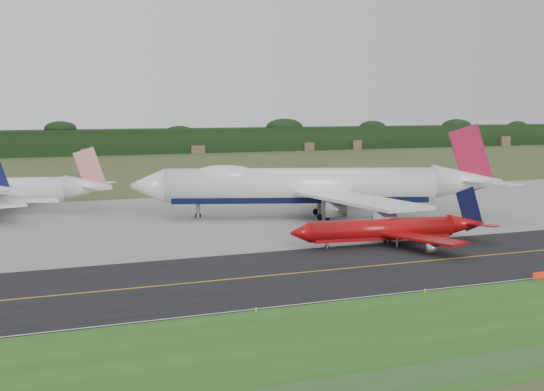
{
  "coord_description": "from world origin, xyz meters",
  "views": [
    {
      "loc": [
        -55.83,
        -99.03,
        23.37
      ],
      "look_at": [
        -5.16,
        22.0,
        7.86
      ],
      "focal_mm": 50.0,
      "sensor_mm": 36.0,
      "label": 1
    }
  ],
  "objects": [
    {
      "name": "grass_verge",
      "position": [
        0.0,
        -35.0,
        0.01
      ],
      "size": [
        400.0,
        30.0,
        0.01
      ],
      "primitive_type": "cube",
      "color": "#275C1B",
      "rests_on": "ground"
    },
    {
      "name": "edge_marker_left",
      "position": [
        -24.95,
        -20.5,
        0.25
      ],
      "size": [
        0.16,
        0.16,
        0.5
      ],
      "primitive_type": "cylinder",
      "color": "yellow",
      "rests_on": "ground"
    },
    {
      "name": "apron",
      "position": [
        0.0,
        51.0,
        0.01
      ],
      "size": [
        400.0,
        78.0,
        0.01
      ],
      "primitive_type": "cube",
      "color": "gray",
      "rests_on": "ground"
    },
    {
      "name": "jet_ba_747",
      "position": [
        13.25,
        43.35,
        6.72
      ],
      "size": [
        76.23,
        61.42,
        19.76
      ],
      "color": "silver",
      "rests_on": "ground"
    },
    {
      "name": "edge_marker_center",
      "position": [
        -2.06,
        -20.5,
        0.25
      ],
      "size": [
        0.16,
        0.16,
        0.5
      ],
      "primitive_type": "cylinder",
      "color": "yellow",
      "rests_on": "ground"
    },
    {
      "name": "taxiway_edge_line",
      "position": [
        0.0,
        -19.5,
        0.03
      ],
      "size": [
        400.0,
        0.25,
        0.0
      ],
      "primitive_type": "cube",
      "color": "silver",
      "rests_on": "taxiway"
    },
    {
      "name": "jet_red_737",
      "position": [
        11.63,
        9.6,
        2.65
      ],
      "size": [
        35.48,
        28.72,
        9.58
      ],
      "color": "#970B0C",
      "rests_on": "ground"
    },
    {
      "name": "horizon_treeline",
      "position": [
        0.0,
        273.76,
        5.47
      ],
      "size": [
        700.0,
        25.0,
        12.0
      ],
      "color": "black",
      "rests_on": "ground"
    },
    {
      "name": "taxiway",
      "position": [
        0.0,
        -4.0,
        0.01
      ],
      "size": [
        400.0,
        32.0,
        0.02
      ],
      "primitive_type": "cube",
      "color": "black",
      "rests_on": "ground"
    },
    {
      "name": "ground",
      "position": [
        0.0,
        0.0,
        0.0
      ],
      "size": [
        600.0,
        600.0,
        0.0
      ],
      "primitive_type": "plane",
      "color": "#435326",
      "rests_on": "ground"
    },
    {
      "name": "taxiway_centreline",
      "position": [
        0.0,
        -4.0,
        0.03
      ],
      "size": [
        400.0,
        0.4,
        0.0
      ],
      "primitive_type": "cube",
      "color": "gold",
      "rests_on": "taxiway"
    }
  ]
}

